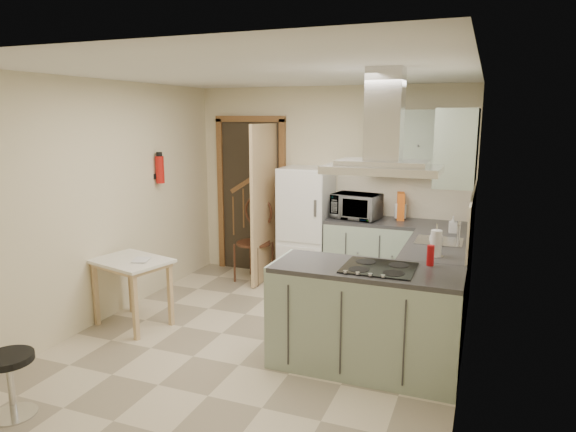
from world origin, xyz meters
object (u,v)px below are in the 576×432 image
at_px(drop_leaf_table, 133,293).
at_px(microwave, 356,206).
at_px(extractor_hood, 383,169).
at_px(bentwood_chair, 253,243).
at_px(fridge, 306,226).
at_px(peninsula, 365,318).
at_px(stool, 11,385).

relative_size(drop_leaf_table, microwave, 1.36).
xyz_separation_m(extractor_hood, bentwood_chair, (-2.00, 1.82, -1.22)).
bearing_deg(fridge, microwave, -1.63).
relative_size(extractor_hood, bentwood_chair, 0.89).
relative_size(fridge, peninsula, 0.97).
distance_m(fridge, drop_leaf_table, 2.32).
relative_size(peninsula, stool, 3.30).
bearing_deg(microwave, stool, -105.20).
bearing_deg(bentwood_chair, stool, -85.45).
relative_size(drop_leaf_table, bentwood_chair, 0.74).
height_order(stool, microwave, microwave).
distance_m(extractor_hood, stool, 3.19).
xyz_separation_m(extractor_hood, microwave, (-0.68, 1.96, -0.67)).
bearing_deg(fridge, bentwood_chair, -166.65).
xyz_separation_m(drop_leaf_table, stool, (0.22, -1.67, -0.12)).
xyz_separation_m(drop_leaf_table, microwave, (1.85, 1.92, 0.70)).
bearing_deg(drop_leaf_table, extractor_hood, 13.24).
bearing_deg(drop_leaf_table, stool, -68.32).
distance_m(bentwood_chair, microwave, 1.44).
xyz_separation_m(fridge, bentwood_chair, (-0.67, -0.16, -0.25)).
xyz_separation_m(fridge, stool, (-0.99, -3.60, -0.51)).
relative_size(stool, microwave, 0.85).
bearing_deg(bentwood_chair, peninsula, -34.06).
distance_m(peninsula, extractor_hood, 1.27).
xyz_separation_m(fridge, peninsula, (1.22, -1.98, -0.30)).
relative_size(extractor_hood, drop_leaf_table, 1.20).
distance_m(fridge, bentwood_chair, 0.73).
bearing_deg(stool, bentwood_chair, 84.77).
distance_m(extractor_hood, microwave, 2.18).
bearing_deg(bentwood_chair, extractor_hood, -32.59).
bearing_deg(extractor_hood, stool, -144.91).
bearing_deg(stool, extractor_hood, 35.09).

